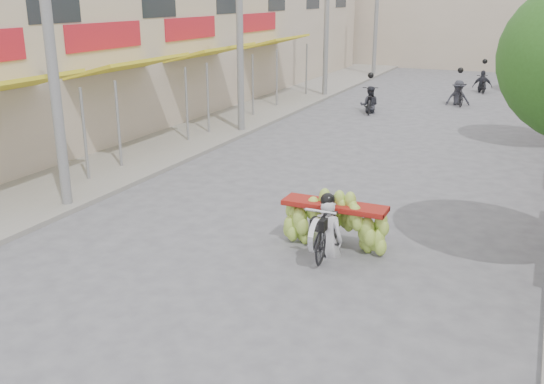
{
  "coord_description": "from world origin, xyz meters",
  "views": [
    {
      "loc": [
        4.59,
        -7.31,
        4.8
      ],
      "look_at": [
        -0.1,
        3.02,
        1.1
      ],
      "focal_mm": 40.0,
      "sensor_mm": 36.0,
      "label": 1
    }
  ],
  "objects": [
    {
      "name": "ground",
      "position": [
        0.0,
        0.0,
        0.0
      ],
      "size": [
        120.0,
        120.0,
        0.0
      ],
      "primitive_type": "plane",
      "color": "#5B5B60",
      "rests_on": "ground"
    },
    {
      "name": "sidewalk_left",
      "position": [
        -7.0,
        15.0,
        0.06
      ],
      "size": [
        4.0,
        60.0,
        0.12
      ],
      "primitive_type": "cube",
      "color": "gray",
      "rests_on": "ground"
    },
    {
      "name": "shophouse_row_left",
      "position": [
        -11.98,
        13.98,
        3.0
      ],
      "size": [
        9.77,
        40.0,
        6.0
      ],
      "color": "#B5A48F",
      "rests_on": "ground"
    },
    {
      "name": "far_building",
      "position": [
        0.0,
        38.0,
        3.5
      ],
      "size": [
        20.0,
        6.0,
        7.0
      ],
      "primitive_type": "cube",
      "color": "#B5A48F",
      "rests_on": "ground"
    },
    {
      "name": "utility_pole_near",
      "position": [
        -5.4,
        3.0,
        4.03
      ],
      "size": [
        0.6,
        0.24,
        8.0
      ],
      "color": "slate",
      "rests_on": "ground"
    },
    {
      "name": "utility_pole_mid",
      "position": [
        -5.4,
        12.0,
        4.03
      ],
      "size": [
        0.6,
        0.24,
        8.0
      ],
      "color": "slate",
      "rests_on": "ground"
    },
    {
      "name": "utility_pole_far",
      "position": [
        -5.4,
        21.0,
        4.03
      ],
      "size": [
        0.6,
        0.24,
        8.0
      ],
      "color": "slate",
      "rests_on": "ground"
    },
    {
      "name": "utility_pole_back",
      "position": [
        -5.4,
        30.0,
        4.03
      ],
      "size": [
        0.6,
        0.24,
        8.0
      ],
      "color": "slate",
      "rests_on": "ground"
    },
    {
      "name": "banana_motorbike",
      "position": [
        1.09,
        3.13,
        0.7
      ],
      "size": [
        2.2,
        1.93,
        2.12
      ],
      "color": "black",
      "rests_on": "ground"
    },
    {
      "name": "bg_motorbike_a",
      "position": [
        -2.24,
        17.82,
        0.72
      ],
      "size": [
        1.07,
        1.91,
        1.95
      ],
      "color": "black",
      "rests_on": "ground"
    },
    {
      "name": "bg_motorbike_b",
      "position": [
        0.94,
        21.24,
        0.83
      ],
      "size": [
        1.18,
        1.92,
        1.95
      ],
      "color": "black",
      "rests_on": "ground"
    },
    {
      "name": "bg_motorbike_c",
      "position": [
        1.52,
        25.71,
        0.82
      ],
      "size": [
        1.06,
        1.57,
        1.95
      ],
      "color": "black",
      "rests_on": "ground"
    }
  ]
}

